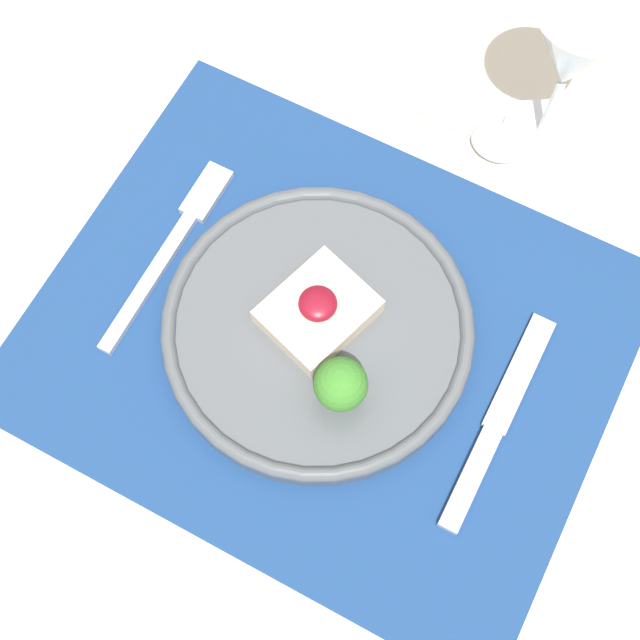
{
  "coord_description": "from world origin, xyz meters",
  "views": [
    {
      "loc": [
        0.11,
        -0.22,
        1.47
      ],
      "look_at": [
        -0.01,
        0.0,
        0.8
      ],
      "focal_mm": 50.0,
      "sensor_mm": 36.0,
      "label": 1
    }
  ],
  "objects_px": {
    "wine_glass_near": "(574,53)",
    "fork": "(175,242)",
    "knife": "(491,434)",
    "spoon": "(477,133)",
    "dinner_plate": "(321,325)"
  },
  "relations": [
    {
      "from": "fork",
      "to": "spoon",
      "type": "relative_size",
      "value": 1.09
    },
    {
      "from": "knife",
      "to": "wine_glass_near",
      "type": "distance_m",
      "value": 0.3
    },
    {
      "from": "wine_glass_near",
      "to": "fork",
      "type": "bearing_deg",
      "value": -133.41
    },
    {
      "from": "spoon",
      "to": "knife",
      "type": "bearing_deg",
      "value": -65.7
    },
    {
      "from": "fork",
      "to": "wine_glass_near",
      "type": "xyz_separation_m",
      "value": [
        0.23,
        0.25,
        0.11
      ]
    },
    {
      "from": "knife",
      "to": "spoon",
      "type": "relative_size",
      "value": 1.09
    },
    {
      "from": "fork",
      "to": "wine_glass_near",
      "type": "bearing_deg",
      "value": 45.93
    },
    {
      "from": "dinner_plate",
      "to": "wine_glass_near",
      "type": "bearing_deg",
      "value": 71.52
    },
    {
      "from": "fork",
      "to": "wine_glass_near",
      "type": "height_order",
      "value": "wine_glass_near"
    },
    {
      "from": "fork",
      "to": "wine_glass_near",
      "type": "relative_size",
      "value": 1.17
    },
    {
      "from": "knife",
      "to": "wine_glass_near",
      "type": "relative_size",
      "value": 1.17
    },
    {
      "from": "dinner_plate",
      "to": "wine_glass_near",
      "type": "distance_m",
      "value": 0.29
    },
    {
      "from": "fork",
      "to": "knife",
      "type": "xyz_separation_m",
      "value": [
        0.31,
        -0.03,
        0.0
      ]
    },
    {
      "from": "fork",
      "to": "spoon",
      "type": "xyz_separation_m",
      "value": [
        0.18,
        0.22,
        -0.0
      ]
    },
    {
      "from": "dinner_plate",
      "to": "knife",
      "type": "bearing_deg",
      "value": -5.55
    }
  ]
}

